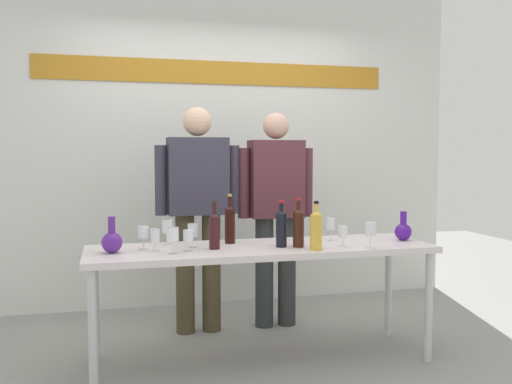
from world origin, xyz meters
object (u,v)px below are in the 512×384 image
object	(u,v)px
wine_glass_left_4	(143,233)
wine_glass_right_1	(343,232)
wine_glass_left_3	(167,227)
wine_glass_right_0	(331,224)
decanter_blue_right	(403,230)
wine_glass_left_2	(188,236)
wine_glass_left_5	(193,231)
wine_bottle_2	(214,229)
presenter_left	(198,203)
wine_glass_left_0	(155,236)
decanter_blue_left	(112,241)
wine_glass_left_1	(173,235)
wine_glass_right_2	(371,230)
wine_bottle_3	(281,227)
presenter_right	(276,205)
display_table	(262,256)
wine_bottle_4	(316,229)
wine_bottle_0	(230,223)
wine_bottle_1	(298,226)

from	to	relation	value
wine_glass_left_4	wine_glass_right_1	xyz separation A→B (m)	(1.24, -0.20, -0.01)
wine_glass_left_4	wine_glass_right_1	distance (m)	1.25
wine_glass_left_3	wine_glass_right_0	xyz separation A→B (m)	(1.09, -0.11, -0.01)
decanter_blue_right	wine_glass_left_2	bearing A→B (deg)	-177.53
decanter_blue_right	wine_glass_left_5	xyz separation A→B (m)	(-1.43, 0.06, 0.04)
decanter_blue_right	wine_bottle_2	world-z (taller)	wine_bottle_2
presenter_left	wine_glass_left_0	xyz separation A→B (m)	(-0.37, -0.72, -0.13)
decanter_blue_right	wine_glass_left_3	xyz separation A→B (m)	(-1.57, 0.22, 0.05)
decanter_blue_left	wine_glass_right_0	bearing A→B (deg)	4.17
wine_glass_left_1	wine_glass_left_3	distance (m)	0.35
wine_glass_right_2	wine_glass_left_5	bearing A→B (deg)	164.31
wine_bottle_3	wine_glass_left_3	bearing A→B (deg)	158.64
wine_glass_left_2	presenter_left	bearing A→B (deg)	77.22
presenter_right	wine_glass_left_4	world-z (taller)	presenter_right
display_table	wine_glass_left_0	bearing A→B (deg)	-179.24
wine_glass_right_0	wine_glass_left_0	bearing A→B (deg)	-175.22
wine_glass_left_4	decanter_blue_right	bearing A→B (deg)	-2.41
presenter_right	wine_glass_left_0	bearing A→B (deg)	-143.76
wine_glass_left_1	wine_glass_right_1	xyz separation A→B (m)	(1.08, -0.00, -0.03)
wine_bottle_2	wine_bottle_3	distance (m)	0.42
presenter_left	wine_glass_right_2	distance (m)	1.35
decanter_blue_left	wine_glass_left_4	size ratio (longest dim) A/B	1.50
presenter_left	wine_bottle_3	bearing A→B (deg)	-61.87
presenter_right	wine_bottle_4	bearing A→B (deg)	-91.28
wine_bottle_2	wine_glass_left_0	world-z (taller)	wine_bottle_2
wine_glass_right_2	wine_glass_left_1	bearing A→B (deg)	174.77
wine_glass_right_0	wine_glass_right_1	bearing A→B (deg)	-92.92
wine_bottle_4	wine_glass_left_5	world-z (taller)	wine_bottle_4
wine_glass_left_5	wine_glass_right_0	world-z (taller)	wine_glass_right_0
presenter_right	wine_bottle_0	distance (m)	0.73
wine_bottle_4	wine_glass_left_0	xyz separation A→B (m)	(-0.96, 0.22, -0.04)
decanter_blue_left	wine_bottle_1	xyz separation A→B (m)	(1.14, -0.08, 0.06)
wine_bottle_4	wine_glass_right_2	world-z (taller)	wine_bottle_4
decanter_blue_right	wine_bottle_0	bearing A→B (deg)	171.52
presenter_left	wine_glass_right_0	distance (m)	1.02
wine_glass_left_4	wine_glass_left_1	bearing A→B (deg)	-51.91
wine_bottle_2	wine_glass_left_4	size ratio (longest dim) A/B	2.07
presenter_right	wine_bottle_3	size ratio (longest dim) A/B	5.58
display_table	wine_glass_left_4	bearing A→B (deg)	175.51
wine_bottle_3	wine_glass_left_1	world-z (taller)	wine_bottle_3
wine_bottle_1	wine_glass_right_2	distance (m)	0.45
wine_bottle_1	wine_glass_right_2	bearing A→B (deg)	-20.47
wine_glass_left_2	wine_glass_left_4	distance (m)	0.29
wine_glass_left_2	presenter_right	bearing A→B (deg)	45.06
wine_glass_right_0	wine_glass_right_1	world-z (taller)	wine_glass_right_0
wine_glass_right_1	wine_glass_left_4	bearing A→B (deg)	170.58
presenter_left	presenter_right	size ratio (longest dim) A/B	1.02
presenter_right	presenter_left	bearing A→B (deg)	180.00
wine_bottle_0	wine_bottle_4	size ratio (longest dim) A/B	1.08
wine_glass_left_2	wine_glass_left_3	size ratio (longest dim) A/B	0.80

